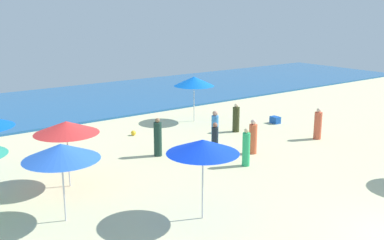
% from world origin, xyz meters
% --- Properties ---
extents(ocean, '(60.00, 11.93, 0.12)m').
position_xyz_m(ocean, '(0.00, 24.03, 0.06)').
color(ocean, '#205A94').
rests_on(ocean, ground_plane).
extents(umbrella_0, '(2.29, 2.29, 2.41)m').
position_xyz_m(umbrella_0, '(-6.01, 9.76, 2.19)').
color(umbrella_0, silver).
rests_on(umbrella_0, ground_plane).
extents(umbrella_1, '(2.27, 2.27, 2.43)m').
position_xyz_m(umbrella_1, '(-7.20, 7.18, 2.19)').
color(umbrella_1, silver).
rests_on(umbrella_1, ground_plane).
extents(umbrella_5, '(2.19, 2.19, 2.50)m').
position_xyz_m(umbrella_5, '(-3.78, 4.84, 2.29)').
color(umbrella_5, silver).
rests_on(umbrella_5, ground_plane).
extents(umbrella_6, '(2.25, 2.25, 2.55)m').
position_xyz_m(umbrella_6, '(3.48, 14.93, 2.28)').
color(umbrella_6, silver).
rests_on(umbrella_6, ground_plane).
extents(beachgoer_0, '(0.41, 0.41, 1.49)m').
position_xyz_m(beachgoer_0, '(3.84, 11.80, 0.68)').
color(beachgoer_0, '#32381D').
rests_on(beachgoer_0, ground_plane).
extents(beachgoer_1, '(0.46, 0.46, 1.68)m').
position_xyz_m(beachgoer_1, '(1.36, 10.49, 0.79)').
color(beachgoer_1, '#3E86D3').
rests_on(beachgoer_1, ground_plane).
extents(beachgoer_2, '(0.45, 0.45, 1.69)m').
position_xyz_m(beachgoer_2, '(-1.56, 10.83, 0.78)').
color(beachgoer_2, '#1B372E').
rests_on(beachgoer_2, ground_plane).
extents(beachgoer_3, '(0.41, 0.41, 1.55)m').
position_xyz_m(beachgoer_3, '(1.96, 8.60, 0.72)').
color(beachgoer_3, '#DA5C39').
rests_on(beachgoer_3, ground_plane).
extents(beachgoer_4, '(0.44, 0.44, 1.58)m').
position_xyz_m(beachgoer_4, '(0.60, 7.59, 0.74)').
color(beachgoer_4, '#2CB46B').
rests_on(beachgoer_4, ground_plane).
extents(beachgoer_6, '(0.36, 0.36, 1.50)m').
position_xyz_m(beachgoer_6, '(0.38, 9.31, 0.71)').
color(beachgoer_6, '#1A232F').
rests_on(beachgoer_6, ground_plane).
extents(beachgoer_7, '(0.38, 0.38, 1.55)m').
position_xyz_m(beachgoer_7, '(6.13, 8.39, 0.71)').
color(beachgoer_7, '#D2573C').
rests_on(beachgoer_7, ground_plane).
extents(beach_ball_0, '(0.26, 0.26, 0.26)m').
position_xyz_m(beach_ball_0, '(-0.80, 14.33, 0.13)').
color(beach_ball_0, yellow).
rests_on(beach_ball_0, ground_plane).
extents(cooler_box_1, '(0.41, 0.54, 0.38)m').
position_xyz_m(cooler_box_1, '(6.80, 11.82, 0.19)').
color(cooler_box_1, '#174DAF').
rests_on(cooler_box_1, ground_plane).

